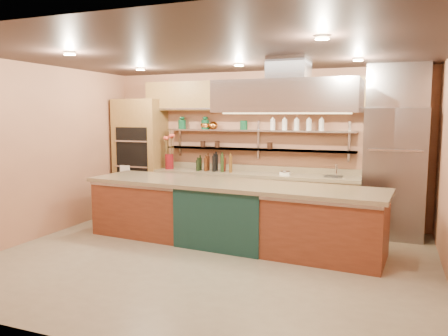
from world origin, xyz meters
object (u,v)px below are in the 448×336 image
at_px(island, 229,213).
at_px(kitchen_scale, 285,172).
at_px(refrigerator, 394,173).
at_px(green_canister, 244,125).
at_px(flower_vase, 169,161).
at_px(copper_kettle, 213,125).

relative_size(island, kitchen_scale, 25.88).
bearing_deg(refrigerator, green_canister, 175.06).
distance_m(flower_vase, kitchen_scale, 2.33).
xyz_separation_m(flower_vase, copper_kettle, (0.85, 0.22, 0.71)).
distance_m(refrigerator, copper_kettle, 3.37).
relative_size(refrigerator, copper_kettle, 11.40).
xyz_separation_m(refrigerator, kitchen_scale, (-1.80, 0.01, -0.07)).
bearing_deg(kitchen_scale, copper_kettle, 178.86).
distance_m(kitchen_scale, copper_kettle, 1.70).
height_order(refrigerator, copper_kettle, refrigerator).
bearing_deg(island, refrigerator, 34.59).
height_order(refrigerator, flower_vase, refrigerator).
bearing_deg(green_canister, island, -79.00).
xyz_separation_m(island, copper_kettle, (-0.93, 1.60, 1.31)).
xyz_separation_m(flower_vase, kitchen_scale, (2.33, 0.00, -0.10)).
bearing_deg(green_canister, flower_vase, -171.47).
bearing_deg(island, flower_vase, 146.39).
bearing_deg(green_canister, refrigerator, -4.94).
bearing_deg(refrigerator, flower_vase, 179.86).
bearing_deg(copper_kettle, kitchen_scale, -8.46).
height_order(kitchen_scale, green_canister, green_canister).
bearing_deg(kitchen_scale, flower_vase, -172.68).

